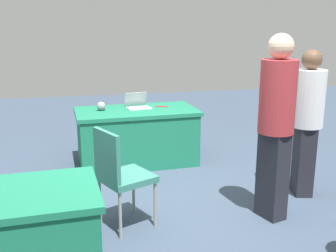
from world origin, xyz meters
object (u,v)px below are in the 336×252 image
object	(u,v)px
scissors_red	(162,106)
laptop_silver	(138,105)
chair_aisle	(120,172)
yarn_ball	(101,106)
table_mid_right	(0,244)
person_presenter	(307,116)
table_foreground	(137,136)
person_attendee_browsing	(276,118)

from	to	relation	value
scissors_red	laptop_silver	bearing A→B (deg)	-151.40
chair_aisle	yarn_ball	bearing A→B (deg)	156.86
laptop_silver	scissors_red	world-z (taller)	laptop_silver
laptop_silver	yarn_ball	world-z (taller)	laptop_silver
table_mid_right	person_presenter	world-z (taller)	person_presenter
table_mid_right	yarn_ball	world-z (taller)	yarn_ball
person_presenter	chair_aisle	bearing A→B (deg)	-67.42
table_foreground	laptop_silver	bearing A→B (deg)	-109.95
person_attendee_browsing	chair_aisle	bearing A→B (deg)	68.68
table_foreground	yarn_ball	bearing A→B (deg)	-6.52
laptop_silver	table_mid_right	bearing A→B (deg)	53.25
laptop_silver	person_presenter	bearing A→B (deg)	126.63
table_mid_right	person_presenter	size ratio (longest dim) A/B	0.90
person_attendee_browsing	yarn_ball	world-z (taller)	person_attendee_browsing
table_foreground	laptop_silver	xyz separation A→B (m)	(-0.04, -0.10, 0.41)
table_foreground	chair_aisle	xyz separation A→B (m)	(0.44, 1.81, 0.18)
table_foreground	scissors_red	distance (m)	0.54
table_mid_right	laptop_silver	distance (m)	3.05
person_presenter	person_attendee_browsing	size ratio (longest dim) A/B	0.90
person_attendee_browsing	yarn_ball	bearing A→B (deg)	20.60
laptop_silver	yarn_ball	bearing A→B (deg)	-3.28
chair_aisle	yarn_ball	world-z (taller)	chair_aisle
table_mid_right	laptop_silver	bearing A→B (deg)	-117.86
person_presenter	laptop_silver	distance (m)	2.26
table_foreground	person_attendee_browsing	xyz separation A→B (m)	(-1.04, 1.93, 0.63)
chair_aisle	person_attendee_browsing	xyz separation A→B (m)	(-1.48, 0.12, 0.46)
table_mid_right	chair_aisle	xyz separation A→B (m)	(-0.94, -0.76, 0.18)
person_presenter	person_attendee_browsing	world-z (taller)	person_attendee_browsing
table_mid_right	laptop_silver	xyz separation A→B (m)	(-1.41, -2.67, 0.41)
chair_aisle	person_attendee_browsing	size ratio (longest dim) A/B	0.54
table_foreground	person_presenter	world-z (taller)	person_presenter
laptop_silver	yarn_ball	xyz separation A→B (m)	(0.50, 0.05, 0.02)
table_mid_right	scissors_red	bearing A→B (deg)	-123.14
table_foreground	scissors_red	world-z (taller)	scissors_red
person_attendee_browsing	scissors_red	bearing A→B (deg)	1.40
table_mid_right	scissors_red	distance (m)	3.22
person_attendee_browsing	table_foreground	bearing A→B (deg)	11.73
person_presenter	yarn_ball	size ratio (longest dim) A/B	13.66
person_attendee_browsing	laptop_silver	world-z (taller)	person_attendee_browsing
table_foreground	person_presenter	distance (m)	2.28
laptop_silver	person_attendee_browsing	bearing A→B (deg)	107.40
person_presenter	scissors_red	world-z (taller)	person_presenter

